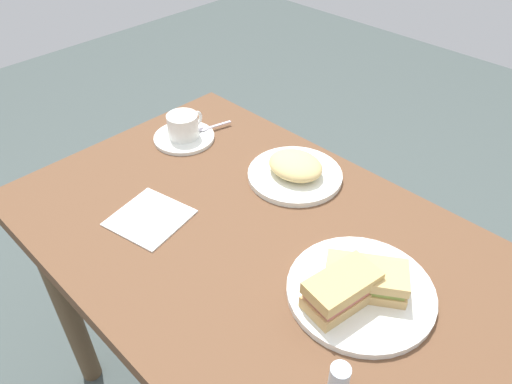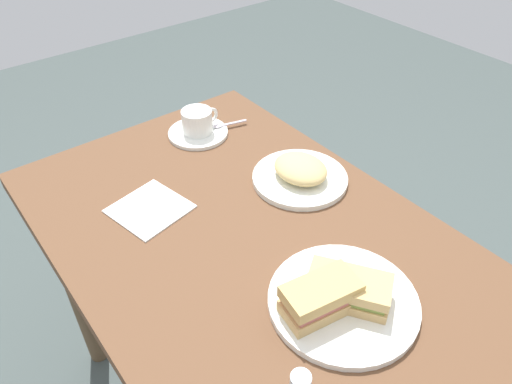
{
  "view_description": "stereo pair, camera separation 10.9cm",
  "coord_description": "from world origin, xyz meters",
  "px_view_note": "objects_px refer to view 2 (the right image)",
  "views": [
    {
      "loc": [
        -0.52,
        0.52,
        1.48
      ],
      "look_at": [
        0.07,
        -0.08,
        0.79
      ],
      "focal_mm": 34.09,
      "sensor_mm": 36.0,
      "label": 1
    },
    {
      "loc": [
        -0.59,
        0.44,
        1.48
      ],
      "look_at": [
        0.07,
        -0.08,
        0.79
      ],
      "focal_mm": 34.09,
      "sensor_mm": 36.0,
      "label": 2
    }
  ],
  "objects_px": {
    "spoon": "(224,125)",
    "napkin": "(150,209)",
    "coffee_cup": "(198,121)",
    "side_plate": "(300,178)",
    "dining_table": "(250,271)",
    "sandwich_back": "(320,298)",
    "coffee_saucer": "(198,133)",
    "sandwich_front": "(348,289)",
    "sandwich_plate": "(343,301)"
  },
  "relations": [
    {
      "from": "coffee_saucer",
      "to": "coffee_cup",
      "type": "xyz_separation_m",
      "value": [
        0.0,
        -0.0,
        0.04
      ]
    },
    {
      "from": "spoon",
      "to": "side_plate",
      "type": "height_order",
      "value": "spoon"
    },
    {
      "from": "side_plate",
      "to": "dining_table",
      "type": "bearing_deg",
      "value": 109.23
    },
    {
      "from": "spoon",
      "to": "napkin",
      "type": "bearing_deg",
      "value": 118.23
    },
    {
      "from": "side_plate",
      "to": "coffee_cup",
      "type": "bearing_deg",
      "value": 13.7
    },
    {
      "from": "coffee_cup",
      "to": "napkin",
      "type": "xyz_separation_m",
      "value": [
        -0.2,
        0.26,
        -0.04
      ]
    },
    {
      "from": "sandwich_plate",
      "to": "side_plate",
      "type": "relative_size",
      "value": 1.2
    },
    {
      "from": "sandwich_front",
      "to": "coffee_cup",
      "type": "relative_size",
      "value": 1.49
    },
    {
      "from": "coffee_saucer",
      "to": "side_plate",
      "type": "distance_m",
      "value": 0.33
    },
    {
      "from": "sandwich_back",
      "to": "napkin",
      "type": "distance_m",
      "value": 0.45
    },
    {
      "from": "napkin",
      "to": "coffee_saucer",
      "type": "bearing_deg",
      "value": -52.46
    },
    {
      "from": "coffee_saucer",
      "to": "spoon",
      "type": "bearing_deg",
      "value": -104.8
    },
    {
      "from": "coffee_cup",
      "to": "coffee_saucer",
      "type": "bearing_deg",
      "value": 93.98
    },
    {
      "from": "sandwich_back",
      "to": "coffee_cup",
      "type": "xyz_separation_m",
      "value": [
        0.63,
        -0.16,
        -0.0
      ]
    },
    {
      "from": "sandwich_back",
      "to": "coffee_saucer",
      "type": "relative_size",
      "value": 0.88
    },
    {
      "from": "coffee_cup",
      "to": "spoon",
      "type": "xyz_separation_m",
      "value": [
        -0.02,
        -0.07,
        -0.03
      ]
    },
    {
      "from": "side_plate",
      "to": "sandwich_front",
      "type": "bearing_deg",
      "value": 151.15
    },
    {
      "from": "sandwich_back",
      "to": "napkin",
      "type": "bearing_deg",
      "value": 12.86
    },
    {
      "from": "side_plate",
      "to": "coffee_saucer",
      "type": "bearing_deg",
      "value": 14.0
    },
    {
      "from": "sandwich_front",
      "to": "coffee_saucer",
      "type": "xyz_separation_m",
      "value": [
        0.65,
        -0.1,
        -0.03
      ]
    },
    {
      "from": "sandwich_front",
      "to": "sandwich_back",
      "type": "bearing_deg",
      "value": 77.26
    },
    {
      "from": "coffee_saucer",
      "to": "side_plate",
      "type": "xyz_separation_m",
      "value": [
        -0.32,
        -0.08,
        0.0
      ]
    },
    {
      "from": "sandwich_plate",
      "to": "coffee_saucer",
      "type": "bearing_deg",
      "value": -9.1
    },
    {
      "from": "coffee_saucer",
      "to": "napkin",
      "type": "distance_m",
      "value": 0.32
    },
    {
      "from": "spoon",
      "to": "dining_table",
      "type": "bearing_deg",
      "value": 151.9
    },
    {
      "from": "sandwich_plate",
      "to": "side_plate",
      "type": "distance_m",
      "value": 0.37
    },
    {
      "from": "coffee_saucer",
      "to": "spoon",
      "type": "height_order",
      "value": "spoon"
    },
    {
      "from": "coffee_cup",
      "to": "napkin",
      "type": "height_order",
      "value": "coffee_cup"
    },
    {
      "from": "sandwich_back",
      "to": "coffee_saucer",
      "type": "xyz_separation_m",
      "value": [
        0.63,
        -0.15,
        -0.04
      ]
    },
    {
      "from": "coffee_cup",
      "to": "spoon",
      "type": "relative_size",
      "value": 1.13
    },
    {
      "from": "sandwich_plate",
      "to": "sandwich_back",
      "type": "height_order",
      "value": "sandwich_back"
    },
    {
      "from": "spoon",
      "to": "coffee_cup",
      "type": "bearing_deg",
      "value": 74.76
    },
    {
      "from": "dining_table",
      "to": "coffee_cup",
      "type": "distance_m",
      "value": 0.45
    },
    {
      "from": "side_plate",
      "to": "napkin",
      "type": "xyz_separation_m",
      "value": [
        0.13,
        0.34,
        -0.01
      ]
    },
    {
      "from": "sandwich_plate",
      "to": "sandwich_back",
      "type": "bearing_deg",
      "value": 77.81
    },
    {
      "from": "sandwich_back",
      "to": "spoon",
      "type": "xyz_separation_m",
      "value": [
        0.62,
        -0.23,
        -0.03
      ]
    },
    {
      "from": "dining_table",
      "to": "side_plate",
      "type": "distance_m",
      "value": 0.25
    },
    {
      "from": "sandwich_plate",
      "to": "spoon",
      "type": "distance_m",
      "value": 0.65
    },
    {
      "from": "spoon",
      "to": "sandwich_front",
      "type": "bearing_deg",
      "value": 164.79
    },
    {
      "from": "coffee_cup",
      "to": "side_plate",
      "type": "bearing_deg",
      "value": -166.3
    },
    {
      "from": "coffee_cup",
      "to": "side_plate",
      "type": "height_order",
      "value": "coffee_cup"
    },
    {
      "from": "napkin",
      "to": "sandwich_front",
      "type": "bearing_deg",
      "value": -160.77
    },
    {
      "from": "sandwich_front",
      "to": "coffee_cup",
      "type": "distance_m",
      "value": 0.66
    },
    {
      "from": "dining_table",
      "to": "sandwich_plate",
      "type": "distance_m",
      "value": 0.28
    },
    {
      "from": "dining_table",
      "to": "sandwich_plate",
      "type": "height_order",
      "value": "sandwich_plate"
    },
    {
      "from": "sandwich_front",
      "to": "sandwich_back",
      "type": "distance_m",
      "value": 0.06
    },
    {
      "from": "sandwich_front",
      "to": "sandwich_back",
      "type": "xyz_separation_m",
      "value": [
        0.01,
        0.06,
        0.01
      ]
    },
    {
      "from": "dining_table",
      "to": "napkin",
      "type": "height_order",
      "value": "napkin"
    },
    {
      "from": "napkin",
      "to": "sandwich_plate",
      "type": "bearing_deg",
      "value": -161.42
    },
    {
      "from": "coffee_cup",
      "to": "sandwich_front",
      "type": "bearing_deg",
      "value": 171.33
    }
  ]
}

